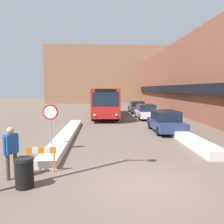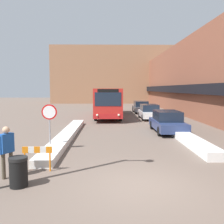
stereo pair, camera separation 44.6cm
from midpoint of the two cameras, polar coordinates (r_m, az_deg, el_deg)
ground_plane at (r=8.40m, az=7.83°, el=-16.26°), size 160.00×160.00×0.00m
building_row_right at (r=33.65m, az=18.69°, el=7.19°), size 5.50×60.00×8.68m
building_backdrop_far at (r=55.79m, az=0.38°, el=8.36°), size 26.00×8.00×12.02m
snow_bank_left at (r=16.05m, az=-9.44°, el=-5.20°), size 0.90×12.41×0.34m
snow_bank_right at (r=17.93m, az=14.75°, el=-4.05°), size 0.90×13.81×0.42m
city_bus at (r=27.49m, az=-0.45°, el=2.44°), size 2.66×11.74×3.10m
parked_car_front at (r=18.16m, az=13.21°, el=-2.16°), size 1.91×4.58×1.52m
parked_car_middle at (r=25.66m, az=9.03°, el=0.04°), size 1.88×4.32×1.49m
parked_car_back at (r=32.16m, az=7.02°, el=1.16°), size 1.89×4.48×1.51m
stop_sign at (r=12.67m, az=-13.14°, el=-1.15°), size 0.76×0.08×2.32m
pedestrian at (r=9.32m, az=-21.68°, el=-7.46°), size 0.43×0.53×1.80m
trash_bin at (r=8.51m, az=-19.16°, el=-12.78°), size 0.59×0.59×0.95m
construction_barricade at (r=9.75m, az=-15.45°, el=-9.20°), size 1.10×0.06×0.94m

